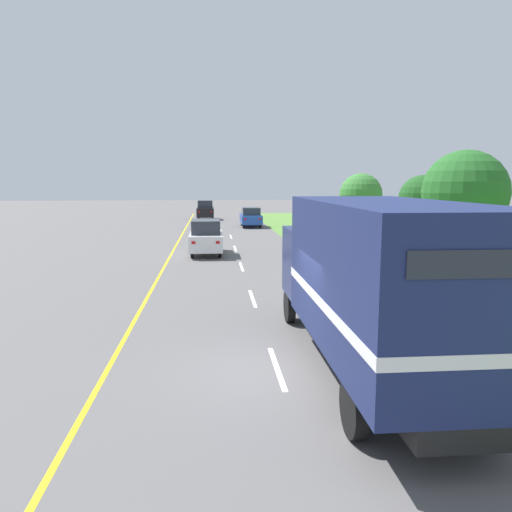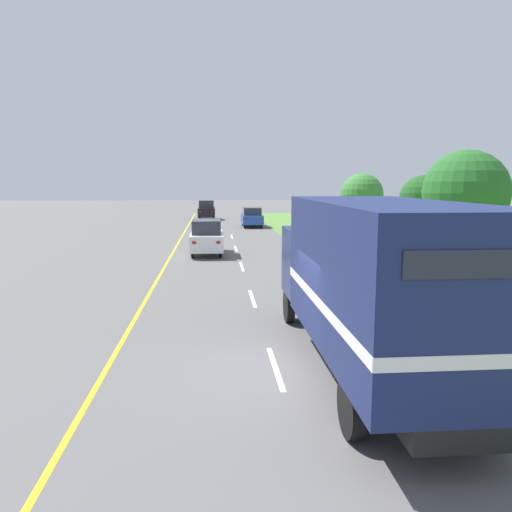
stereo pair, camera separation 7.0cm
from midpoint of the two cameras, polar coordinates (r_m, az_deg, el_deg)
name	(u,v)px [view 2 (the right image)]	position (r m, az deg, el deg)	size (l,w,h in m)	color
ground_plane	(276,371)	(11.12, 2.52, -12.95)	(200.00, 200.00, 0.00)	#5B5959
grass_shoulder	(456,247)	(33.40, 21.99, 0.92)	(20.00, 69.08, 0.01)	#568438
edge_line_yellow	(174,251)	(29.91, -9.30, 0.61)	(0.12, 69.08, 0.01)	yellow
centre_dash_near	(275,367)	(11.28, 2.41, -12.61)	(0.12, 2.60, 0.01)	white
centre_dash_mid_a	(252,298)	(17.56, -0.31, -4.85)	(0.12, 2.60, 0.01)	white
centre_dash_mid_b	(242,267)	(24.02, -1.55, -1.22)	(0.12, 2.60, 0.01)	white
centre_dash_far	(236,248)	(30.53, -2.26, 0.88)	(0.12, 2.60, 0.01)	white
centre_dash_farthest	(232,237)	(37.08, -2.73, 2.23)	(0.12, 2.60, 0.01)	white
horse_trailer_truck	(371,279)	(10.66, 13.24, -2.59)	(2.59, 8.91, 3.69)	black
lead_car_white	(207,237)	(27.96, -5.58, 2.16)	(1.80, 4.04, 1.95)	black
lead_car_blue_ahead	(252,217)	(44.99, -0.44, 4.50)	(1.80, 4.11, 1.75)	black
lead_car_black_ahead	(207,210)	(54.12, -5.64, 5.27)	(1.80, 4.32, 2.06)	black
highway_sign	(424,245)	(19.76, 18.77, 1.24)	(1.89, 0.09, 2.76)	#9E9EA3
roadside_tree_near	(465,193)	(26.18, 22.88, 6.67)	(4.08, 4.08, 5.57)	brown
roadside_tree_mid	(423,199)	(32.80, 18.63, 6.17)	(2.95, 2.95, 4.46)	brown
roadside_tree_far	(362,195)	(41.13, 12.06, 6.86)	(3.40, 3.40, 4.71)	brown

